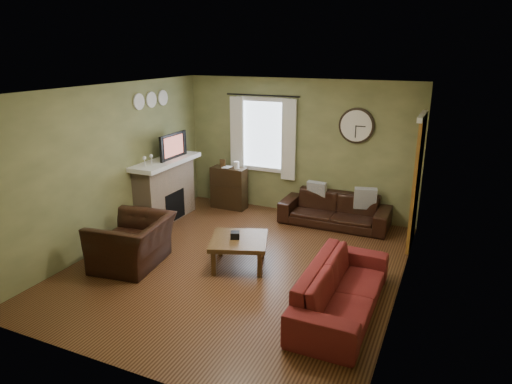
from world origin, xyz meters
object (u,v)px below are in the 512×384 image
at_px(bookshelf, 229,188).
at_px(sofa_brown, 335,210).
at_px(sofa_red, 342,289).
at_px(armchair, 133,242).
at_px(coffee_table, 239,252).

relative_size(bookshelf, sofa_brown, 0.43).
bearing_deg(sofa_red, armchair, 90.49).
distance_m(sofa_red, armchair, 3.16).
bearing_deg(coffee_table, sofa_red, -19.16).
relative_size(armchair, coffee_table, 1.36).
bearing_deg(sofa_brown, coffee_table, -111.30).
xyz_separation_m(bookshelf, armchair, (-0.12, -2.88, -0.06)).
xyz_separation_m(sofa_red, armchair, (-3.16, -0.03, 0.06)).
bearing_deg(bookshelf, coffee_table, -59.39).
distance_m(bookshelf, armchair, 2.88).
height_order(sofa_red, coffee_table, sofa_red).
height_order(armchair, coffee_table, armchair).
bearing_deg(sofa_brown, bookshelf, 178.82).
xyz_separation_m(sofa_red, coffee_table, (-1.70, 0.59, -0.08)).
distance_m(sofa_brown, coffee_table, 2.38).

